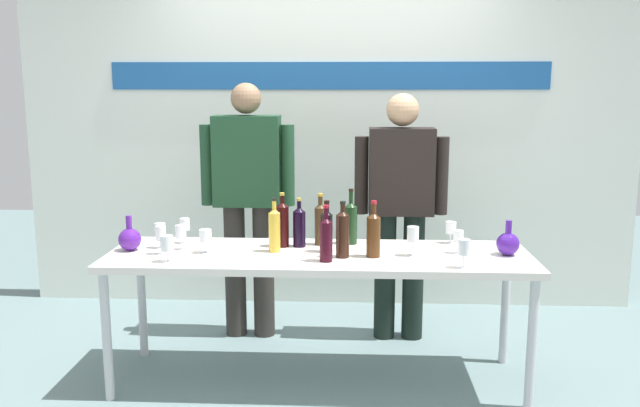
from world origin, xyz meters
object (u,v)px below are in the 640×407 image
(wine_bottle_5, at_px, (343,232))
(decanter_blue_left, at_px, (130,239))
(display_table, at_px, (319,263))
(decanter_blue_right, at_px, (508,243))
(wine_bottle_4, at_px, (326,238))
(wine_glass_right_0, at_px, (413,235))
(wine_glass_left_1, at_px, (185,225))
(wine_glass_left_2, at_px, (205,236))
(wine_bottle_6, at_px, (351,221))
(wine_bottle_8, at_px, (299,226))
(presenter_left, at_px, (248,194))
(presenter_right, at_px, (401,201))
(wine_glass_right_1, at_px, (451,228))
(wine_glass_left_4, at_px, (160,230))
(wine_bottle_1, at_px, (327,229))
(wine_glass_right_3, at_px, (458,237))
(wine_glass_left_5, at_px, (181,233))
(wine_glass_left_0, at_px, (161,234))
(wine_bottle_3, at_px, (282,223))
(wine_bottle_0, at_px, (320,223))
(wine_bottle_2, at_px, (274,229))
(wine_glass_left_3, at_px, (167,244))
(wine_glass_right_2, at_px, (464,248))
(wine_bottle_7, at_px, (373,233))

(wine_bottle_5, bearing_deg, decanter_blue_left, 175.76)
(display_table, relative_size, decanter_blue_right, 12.07)
(wine_bottle_4, height_order, wine_glass_right_0, wine_bottle_4)
(display_table, bearing_deg, wine_bottle_5, -30.96)
(wine_glass_left_1, height_order, wine_glass_left_2, wine_glass_left_1)
(wine_bottle_6, distance_m, wine_bottle_8, 0.31)
(display_table, distance_m, presenter_left, 0.89)
(presenter_left, distance_m, presenter_right, 1.00)
(wine_glass_left_2, xyz_separation_m, wine_glass_right_0, (1.15, -0.01, 0.02))
(presenter_right, bearing_deg, wine_bottle_5, -115.84)
(wine_bottle_4, bearing_deg, wine_glass_right_1, 31.65)
(wine_bottle_8, distance_m, wine_glass_left_4, 0.80)
(wine_bottle_1, relative_size, wine_glass_right_3, 2.25)
(wine_glass_right_0, bearing_deg, wine_glass_left_4, 175.77)
(presenter_left, relative_size, wine_bottle_6, 5.15)
(wine_glass_right_3, bearing_deg, wine_glass_left_5, 179.95)
(wine_glass_left_0, bearing_deg, wine_glass_right_0, 1.41)
(wine_bottle_3, relative_size, wine_glass_right_3, 2.44)
(display_table, distance_m, wine_bottle_0, 0.27)
(presenter_left, xyz_separation_m, wine_bottle_1, (0.54, -0.65, -0.09))
(wine_glass_right_0, bearing_deg, wine_bottle_6, 142.08)
(wine_glass_left_4, bearing_deg, wine_bottle_8, 5.34)
(wine_bottle_0, xyz_separation_m, wine_glass_left_2, (-0.63, -0.22, -0.04))
(wine_bottle_2, bearing_deg, wine_bottle_8, 44.11)
(wine_bottle_6, bearing_deg, presenter_right, 54.07)
(wine_glass_left_1, relative_size, wine_glass_left_3, 1.06)
(decanter_blue_right, distance_m, wine_bottle_1, 1.00)
(decanter_blue_left, relative_size, wine_glass_left_2, 1.51)
(wine_glass_left_1, xyz_separation_m, wine_glass_left_2, (0.17, -0.22, -0.02))
(wine_glass_left_5, relative_size, wine_glass_right_1, 1.10)
(wine_glass_right_3, bearing_deg, wine_glass_left_3, -170.63)
(presenter_right, distance_m, wine_glass_right_2, 0.98)
(wine_bottle_2, xyz_separation_m, wine_glass_left_0, (-0.62, -0.09, -0.02))
(display_table, relative_size, wine_glass_right_3, 18.12)
(presenter_left, distance_m, wine_glass_left_3, 0.95)
(decanter_blue_left, height_order, wine_glass_right_1, decanter_blue_left)
(wine_glass_left_1, bearing_deg, wine_glass_left_5, -84.01)
(wine_bottle_7, distance_m, wine_glass_right_2, 0.50)
(wine_bottle_1, bearing_deg, wine_bottle_8, 144.40)
(wine_glass_left_3, relative_size, wine_glass_right_0, 0.86)
(display_table, relative_size, wine_bottle_2, 7.66)
(presenter_right, distance_m, wine_glass_right_1, 0.49)
(wine_glass_left_2, bearing_deg, wine_glass_left_4, 161.03)
(wine_glass_left_3, bearing_deg, wine_bottle_8, 28.69)
(wine_bottle_5, height_order, wine_glass_left_2, wine_bottle_5)
(wine_glass_left_0, bearing_deg, presenter_right, 28.52)
(decanter_blue_right, distance_m, wine_bottle_2, 1.29)
(decanter_blue_left, xyz_separation_m, wine_bottle_0, (1.07, 0.19, 0.06))
(presenter_left, bearing_deg, wine_bottle_1, -49.95)
(presenter_left, relative_size, wine_bottle_8, 5.92)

